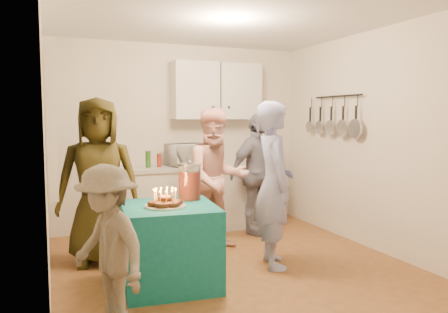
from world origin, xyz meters
name	(u,v)px	position (x,y,z in m)	size (l,w,h in m)	color
floor	(237,269)	(0.00, 0.00, 0.00)	(4.00, 4.00, 0.00)	brown
ceiling	(237,13)	(0.00, 0.00, 2.60)	(4.00, 4.00, 0.00)	white
back_wall	(181,137)	(0.00, 2.00, 1.30)	(3.60, 3.60, 0.00)	silver
left_wall	(46,150)	(-1.80, 0.00, 1.30)	(4.00, 4.00, 0.00)	silver
right_wall	(378,141)	(1.80, 0.00, 1.30)	(4.00, 4.00, 0.00)	silver
window_night	(48,120)	(-1.77, 0.30, 1.55)	(0.04, 1.00, 1.20)	black
counter	(201,199)	(0.20, 1.70, 0.43)	(2.20, 0.58, 0.86)	white
countertop	(201,167)	(0.20, 1.70, 0.89)	(2.24, 0.62, 0.05)	beige
upper_cabinet	(217,91)	(0.50, 1.85, 1.95)	(1.30, 0.30, 0.80)	white
pot_rack	(336,115)	(1.72, 0.70, 1.60)	(0.12, 1.00, 0.60)	black
microwave	(188,155)	(0.01, 1.70, 1.06)	(0.55, 0.37, 0.30)	white
party_table	(170,245)	(-0.75, -0.14, 0.38)	(0.85, 0.85, 0.76)	#127177
donut_cake	(165,197)	(-0.80, -0.19, 0.85)	(0.38, 0.38, 0.18)	#381C0C
punch_jar	(190,183)	(-0.48, 0.07, 0.93)	(0.22, 0.22, 0.34)	#B8250E
man_birthday	(274,184)	(0.41, -0.03, 0.87)	(0.64, 0.42, 1.74)	#9FA9E8
woman_back_left	(98,181)	(-1.29, 0.77, 0.90)	(0.88, 0.57, 1.79)	brown
woman_back_center	(217,179)	(0.07, 0.76, 0.84)	(0.82, 0.64, 1.69)	#F1887D
woman_back_right	(257,174)	(0.83, 1.21, 0.82)	(0.96, 0.40, 1.64)	#101135
child_near_left	(108,248)	(-1.40, -0.81, 0.62)	(0.80, 0.46, 1.24)	#5F584C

